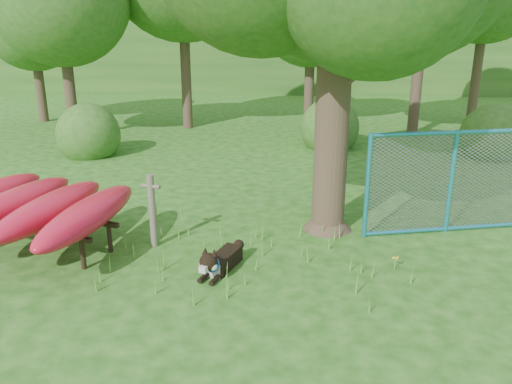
{
  "coord_description": "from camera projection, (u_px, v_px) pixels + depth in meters",
  "views": [
    {
      "loc": [
        0.66,
        -6.29,
        3.42
      ],
      "look_at": [
        0.2,
        1.2,
        1.0
      ],
      "focal_mm": 35.0,
      "sensor_mm": 36.0,
      "label": 1
    }
  ],
  "objects": [
    {
      "name": "ground",
      "position": [
        237.0,
        285.0,
        7.07
      ],
      "size": [
        80.0,
        80.0,
        0.0
      ],
      "primitive_type": "plane",
      "color": "#1C5210",
      "rests_on": "ground"
    },
    {
      "name": "wooden_post",
      "position": [
        152.0,
        209.0,
        8.15
      ],
      "size": [
        0.34,
        0.16,
        1.23
      ],
      "rotation": [
        0.0,
        0.0,
        -0.28
      ],
      "color": "brown",
      "rests_on": "ground"
    },
    {
      "name": "kayak_rack",
      "position": [
        32.0,
        206.0,
        8.03
      ],
      "size": [
        3.28,
        3.53,
        0.97
      ],
      "rotation": [
        0.0,
        0.0,
        -0.31
      ],
      "color": "black",
      "rests_on": "ground"
    },
    {
      "name": "husky_dog",
      "position": [
        219.0,
        261.0,
        7.37
      ],
      "size": [
        0.6,
        1.1,
        0.52
      ],
      "rotation": [
        0.0,
        0.0,
        -0.35
      ],
      "color": "black",
      "rests_on": "ground"
    },
    {
      "name": "fence_section",
      "position": [
        451.0,
        182.0,
        8.67
      ],
      "size": [
        3.09,
        0.78,
        3.07
      ],
      "rotation": [
        0.0,
        0.0,
        0.22
      ],
      "color": "teal",
      "rests_on": "ground"
    },
    {
      "name": "wildflower_clump",
      "position": [
        395.0,
        259.0,
        7.48
      ],
      "size": [
        0.1,
        0.09,
        0.21
      ],
      "rotation": [
        0.0,
        0.0,
        -0.02
      ],
      "color": "#5E9B32",
      "rests_on": "ground"
    },
    {
      "name": "bg_tree_c",
      "position": [
        311.0,
        12.0,
        18.07
      ],
      "size": [
        4.0,
        4.0,
        6.12
      ],
      "color": "#3E2E21",
      "rests_on": "ground"
    },
    {
      "name": "bg_tree_f",
      "position": [
        32.0,
        23.0,
        18.79
      ],
      "size": [
        3.6,
        3.6,
        5.55
      ],
      "color": "#3E2E21",
      "rests_on": "ground"
    },
    {
      "name": "shrub_left",
      "position": [
        91.0,
        155.0,
        14.48
      ],
      "size": [
        1.8,
        1.8,
        1.8
      ],
      "primitive_type": "sphere",
      "color": "#2B5A1D",
      "rests_on": "ground"
    },
    {
      "name": "shrub_right",
      "position": [
        489.0,
        157.0,
        14.29
      ],
      "size": [
        1.8,
        1.8,
        1.8
      ],
      "primitive_type": "sphere",
      "color": "#2B5A1D",
      "rests_on": "ground"
    },
    {
      "name": "shrub_mid",
      "position": [
        329.0,
        147.0,
        15.5
      ],
      "size": [
        1.8,
        1.8,
        1.8
      ],
      "primitive_type": "sphere",
      "color": "#2B5A1D",
      "rests_on": "ground"
    },
    {
      "name": "wooded_hillside",
      "position": [
        278.0,
        38.0,
        32.75
      ],
      "size": [
        80.0,
        12.0,
        6.0
      ],
      "primitive_type": "cube",
      "color": "#2B5A1D",
      "rests_on": "ground"
    }
  ]
}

